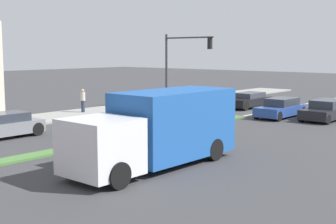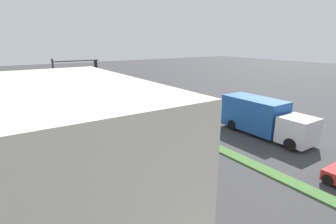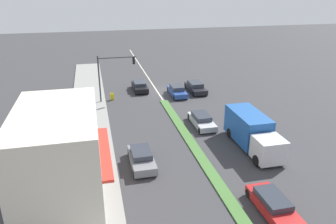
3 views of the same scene
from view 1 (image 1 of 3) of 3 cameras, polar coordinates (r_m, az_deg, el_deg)
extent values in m
plane|color=#38383A|center=(21.50, -11.93, -4.55)|extent=(160.00, 160.00, 0.00)
cube|color=beige|center=(35.24, 12.06, 0.09)|extent=(0.16, 60.00, 0.01)
cylinder|color=#333338|center=(37.10, -0.19, 5.13)|extent=(0.18, 0.18, 5.60)
cylinder|color=#333338|center=(35.64, 2.56, 9.05)|extent=(4.50, 0.12, 0.12)
cube|color=black|center=(34.46, 5.13, 8.34)|extent=(0.28, 0.24, 0.84)
sphere|color=red|center=(34.57, 5.26, 8.78)|extent=(0.18, 0.18, 0.18)
sphere|color=gold|center=(34.56, 5.26, 8.33)|extent=(0.18, 0.18, 0.18)
sphere|color=green|center=(34.56, 5.25, 7.89)|extent=(0.18, 0.18, 0.18)
cylinder|color=#282D42|center=(33.60, -10.32, 0.69)|extent=(0.26, 0.26, 0.82)
cylinder|color=#B7B2A8|center=(33.53, -10.35, 1.89)|extent=(0.34, 0.34, 0.60)
sphere|color=tan|center=(33.49, -10.36, 2.59)|extent=(0.22, 0.22, 0.22)
cube|color=yellow|center=(36.97, 2.25, 1.24)|extent=(0.45, 0.21, 0.84)
cube|color=yellow|center=(36.72, 1.94, 1.20)|extent=(0.45, 0.21, 0.84)
cube|color=silver|center=(15.92, -8.23, -4.19)|extent=(2.28, 2.20, 1.90)
cube|color=#1E519E|center=(18.56, 0.77, -1.36)|extent=(2.40, 5.10, 2.60)
cylinder|color=black|center=(15.18, -6.06, -7.71)|extent=(0.28, 0.90, 0.90)
cylinder|color=black|center=(16.78, -11.13, -6.34)|extent=(0.28, 0.90, 0.90)
cylinder|color=black|center=(19.09, 5.68, -4.56)|extent=(0.28, 0.90, 0.90)
cylinder|color=black|center=(20.38, 0.71, -3.76)|extent=(0.28, 0.90, 0.90)
cube|color=black|center=(37.03, 9.76, 1.26)|extent=(1.75, 4.30, 0.60)
cube|color=#2D333D|center=(37.17, 9.95, 2.05)|extent=(1.49, 2.37, 0.40)
cylinder|color=black|center=(35.21, 9.41, 0.73)|extent=(0.22, 0.71, 0.71)
cylinder|color=black|center=(36.04, 7.31, 0.92)|extent=(0.22, 0.71, 0.71)
cylinder|color=black|center=(38.12, 12.07, 1.17)|extent=(0.22, 0.71, 0.71)
cylinder|color=black|center=(38.88, 10.07, 1.34)|extent=(0.22, 0.71, 0.71)
cube|color=#284793|center=(32.14, 13.52, 0.20)|extent=(1.76, 4.23, 0.60)
cube|color=#2D333D|center=(32.26, 13.73, 1.22)|extent=(1.49, 2.33, 0.52)
cylinder|color=black|center=(30.30, 13.34, -0.52)|extent=(0.22, 0.64, 0.64)
cylinder|color=black|center=(31.05, 10.79, -0.26)|extent=(0.22, 0.64, 0.64)
cylinder|color=black|center=(33.33, 16.05, 0.10)|extent=(0.22, 0.64, 0.64)
cylinder|color=black|center=(34.01, 13.68, 0.32)|extent=(0.22, 0.64, 0.64)
cube|color=#B7BABF|center=(23.89, 2.52, -2.12)|extent=(1.76, 4.45, 0.55)
cube|color=#2D333D|center=(23.99, 2.86, -0.86)|extent=(1.50, 2.45, 0.46)
cylinder|color=black|center=(22.04, 1.15, -3.30)|extent=(0.22, 0.61, 0.61)
cylinder|color=black|center=(23.05, -1.84, -2.82)|extent=(0.22, 0.61, 0.61)
cylinder|color=black|center=(24.92, 6.54, -2.09)|extent=(0.22, 0.61, 0.61)
cylinder|color=black|center=(25.82, 3.69, -1.73)|extent=(0.22, 0.61, 0.61)
cube|color=black|center=(31.81, 18.77, -0.06)|extent=(1.86, 4.60, 0.61)
cube|color=#2D333D|center=(31.96, 18.97, 0.97)|extent=(1.58, 2.53, 0.52)
cylinder|color=black|center=(29.79, 18.86, -0.86)|extent=(0.22, 0.63, 0.63)
cylinder|color=black|center=(30.44, 15.96, -0.58)|extent=(0.22, 0.63, 0.63)
cylinder|color=black|center=(33.88, 18.67, 0.10)|extent=(0.22, 0.63, 0.63)
cube|color=slate|center=(25.26, -19.82, -1.89)|extent=(1.78, 4.27, 0.63)
cube|color=#2D333D|center=(25.29, -19.45, -0.62)|extent=(1.51, 2.35, 0.45)
cylinder|color=black|center=(25.48, -15.64, -2.01)|extent=(0.22, 0.70, 0.70)
cylinder|color=black|center=(26.79, -17.50, -1.62)|extent=(0.22, 0.70, 0.70)
camera|label=2|loc=(29.55, -48.48, 10.89)|focal=28.00mm
camera|label=3|loc=(28.69, -74.64, 20.94)|focal=35.00mm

